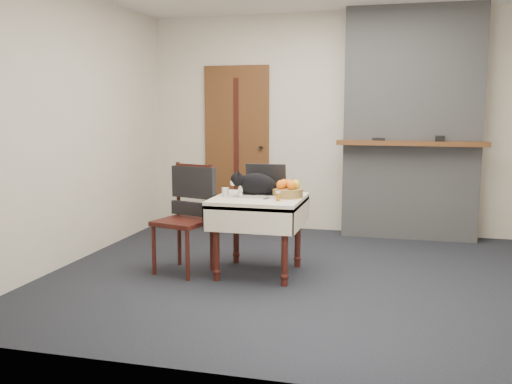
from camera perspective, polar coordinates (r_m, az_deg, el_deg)
ground at (r=5.15m, az=4.79°, el=-8.35°), size 4.50×4.50×0.00m
room_shell at (r=5.40m, az=5.88°, el=11.33°), size 4.52×4.01×2.61m
door at (r=7.15m, az=-1.93°, el=4.52°), size 0.82×0.10×2.00m
chimney at (r=6.72m, az=15.30°, el=6.52°), size 1.62×0.48×2.60m
side_table at (r=5.07m, az=0.27°, el=-1.77°), size 0.78×0.78×0.70m
laptop at (r=5.17m, az=0.80°, el=0.46°), size 0.39×0.33×0.28m
cat at (r=5.08m, az=0.10°, el=0.72°), size 0.51×0.30×0.24m
cream_jar at (r=5.12m, az=-3.09°, el=0.02°), size 0.07×0.07×0.07m
pill_bottle at (r=4.84m, az=2.22°, el=-0.40°), size 0.04×0.04×0.08m
fruit_basket at (r=5.05m, az=3.20°, el=0.18°), size 0.27×0.27×0.15m
desk_clutter at (r=5.05m, az=1.93°, el=-0.47°), size 0.11×0.12×0.01m
chair at (r=5.23m, az=-6.71°, el=-1.08°), size 0.54×0.53×0.98m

